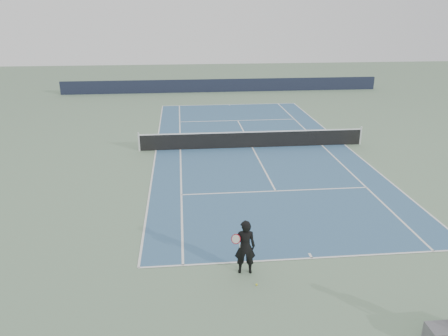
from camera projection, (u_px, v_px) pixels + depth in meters
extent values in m
plane|color=slate|center=(252.00, 148.00, 25.06)|extent=(80.00, 80.00, 0.00)
cube|color=#375E83|center=(252.00, 147.00, 25.06)|extent=(10.97, 23.77, 0.01)
cylinder|color=silver|center=(139.00, 142.00, 24.28)|extent=(0.10, 0.10, 1.07)
cylinder|color=silver|center=(361.00, 136.00, 25.48)|extent=(0.10, 0.10, 1.07)
cube|color=black|center=(252.00, 140.00, 24.91)|extent=(12.80, 0.03, 0.90)
cube|color=white|center=(253.00, 132.00, 24.74)|extent=(12.80, 0.04, 0.06)
cube|color=black|center=(222.00, 85.00, 41.56)|extent=(30.00, 0.25, 1.20)
imported|color=black|center=(245.00, 247.00, 12.95)|extent=(0.69, 0.52, 1.74)
torus|color=maroon|center=(236.00, 239.00, 12.77)|extent=(0.34, 0.18, 0.36)
cylinder|color=white|center=(236.00, 239.00, 12.77)|extent=(0.29, 0.14, 0.32)
cylinder|color=white|center=(240.00, 246.00, 12.90)|extent=(0.08, 0.13, 0.27)
sphere|color=yellow|center=(257.00, 285.00, 12.59)|extent=(0.06, 0.06, 0.06)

